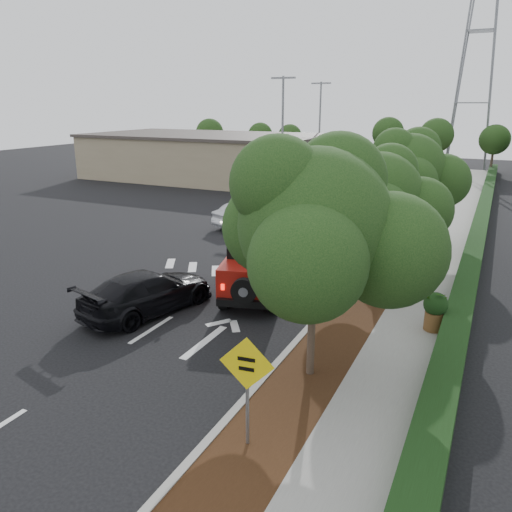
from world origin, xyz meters
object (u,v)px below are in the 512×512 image
Objects in this scene: red_jeep at (258,263)px; black_suv_oncoming at (148,292)px; speed_hump_sign at (247,377)px; silver_suv_ahead at (341,234)px.

black_suv_oncoming is at bearing -145.65° from red_jeep.
red_jeep is at bearing -116.52° from black_suv_oncoming.
black_suv_oncoming is (-2.71, -3.21, -0.48)m from red_jeep.
speed_hump_sign is at bearing 155.70° from black_suv_oncoming.
red_jeep is 7.70m from silver_suv_ahead.
speed_hump_sign reaches higher than silver_suv_ahead.
silver_suv_ahead is 2.06× the size of speed_hump_sign.
speed_hump_sign is (6.40, -4.99, 0.98)m from black_suv_oncoming.
speed_hump_sign is at bearing -81.23° from red_jeep.
silver_suv_ahead is (1.02, 7.62, -0.50)m from red_jeep.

